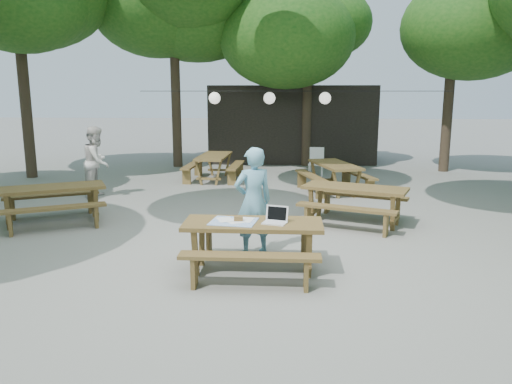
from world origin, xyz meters
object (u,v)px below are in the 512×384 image
(second_person, at_px, (97,162))
(plastic_chair, at_px, (316,169))
(picnic_table_nw, at_px, (53,204))
(main_picnic_table, at_px, (253,246))
(woman, at_px, (253,201))

(second_person, distance_m, plastic_chair, 6.51)
(picnic_table_nw, height_order, second_person, second_person)
(main_picnic_table, height_order, second_person, second_person)
(picnic_table_nw, distance_m, woman, 4.46)
(main_picnic_table, relative_size, woman, 1.15)
(main_picnic_table, bearing_deg, plastic_chair, 80.62)
(second_person, bearing_deg, main_picnic_table, -141.08)
(main_picnic_table, relative_size, second_person, 1.14)
(picnic_table_nw, xyz_separation_m, woman, (4.12, -1.65, 0.48))
(picnic_table_nw, bearing_deg, plastic_chair, 19.62)
(plastic_chair, bearing_deg, main_picnic_table, -91.03)
(woman, height_order, second_person, second_person)
(main_picnic_table, xyz_separation_m, woman, (-0.05, 0.83, 0.48))
(second_person, bearing_deg, plastic_chair, -60.83)
(picnic_table_nw, height_order, woman, woman)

